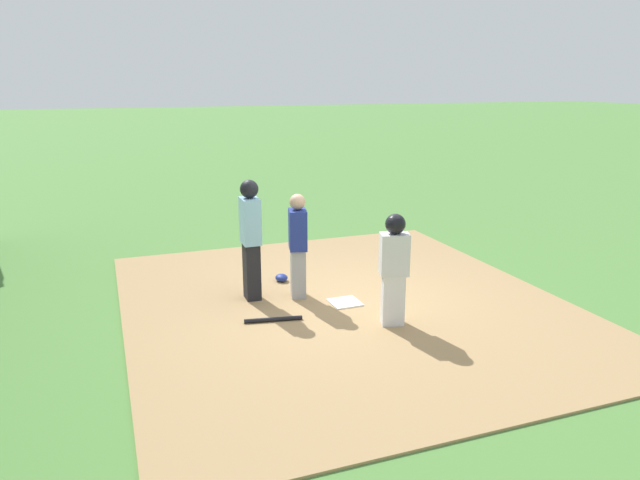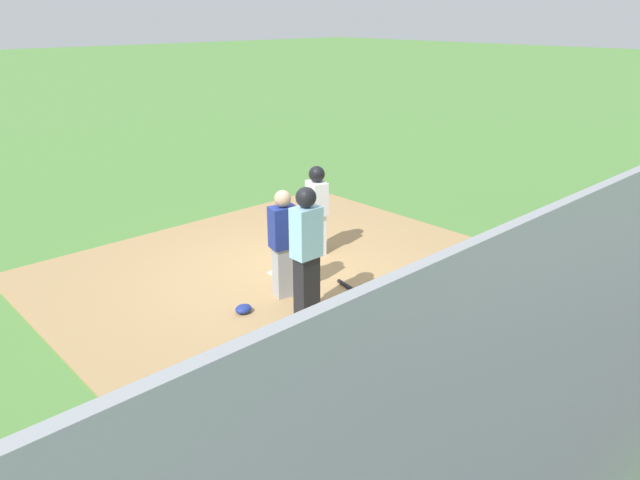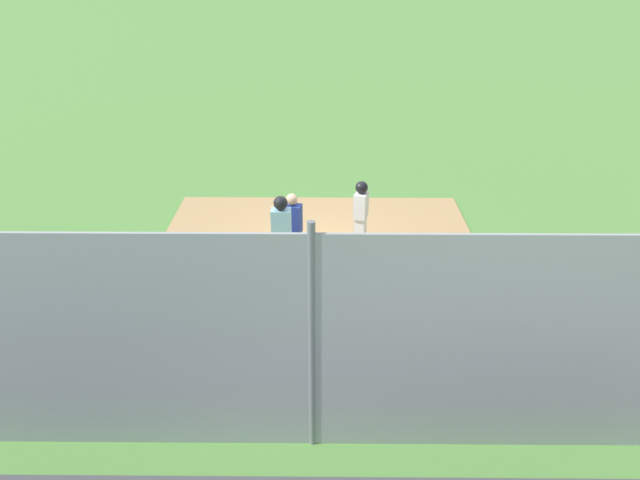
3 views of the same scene
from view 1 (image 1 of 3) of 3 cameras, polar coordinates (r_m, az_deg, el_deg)
The scene contains 8 objects.
ground_plane at distance 8.96m, azimuth 2.43°, elevation -6.28°, with size 140.00×140.00×0.00m, color #51843D.
dirt_infield at distance 8.96m, azimuth 2.43°, elevation -6.20°, with size 7.20×6.40×0.03m, color #A88456.
home_plate at distance 8.95m, azimuth 2.43°, elevation -6.05°, with size 0.44×0.44×0.02m, color white.
catcher at distance 8.95m, azimuth -2.16°, elevation -0.43°, with size 0.43×0.34×1.62m.
umpire at distance 8.89m, azimuth -6.72°, elevation 0.32°, with size 0.38×0.27×1.84m.
runner at distance 7.98m, azimuth 7.18°, elevation -2.26°, with size 0.36×0.44×1.55m.
baseball_bat at distance 8.31m, azimuth -4.54°, elevation -7.67°, with size 0.06×0.06×0.81m, color black.
catcher_mask at distance 9.89m, azimuth -3.75°, elevation -3.66°, with size 0.24×0.20×0.12m, color navy.
Camera 1 is at (7.68, -3.25, 3.28)m, focal length 33.07 mm.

